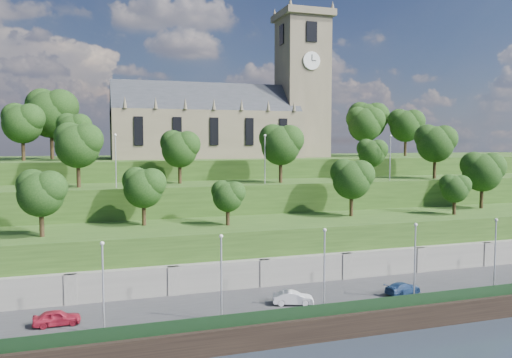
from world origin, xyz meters
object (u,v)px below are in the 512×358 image
object	(u,v)px
church	(233,115)
car_left	(57,318)
car_right	(403,288)
car_middle	(293,298)

from	to	relation	value
church	car_left	world-z (taller)	church
car_left	car_right	xyz separation A→B (m)	(33.77, -1.45, -0.06)
church	car_right	world-z (taller)	church
church	car_right	bearing A→B (deg)	-80.32
car_left	car_middle	size ratio (longest dim) A/B	1.00
church	car_middle	xyz separation A→B (m)	(-5.09, -41.35, -19.87)
church	car_left	size ratio (longest dim) A/B	9.79
car_middle	church	bearing A→B (deg)	10.14
car_middle	car_right	world-z (taller)	car_middle
car_left	car_middle	bearing A→B (deg)	-94.93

